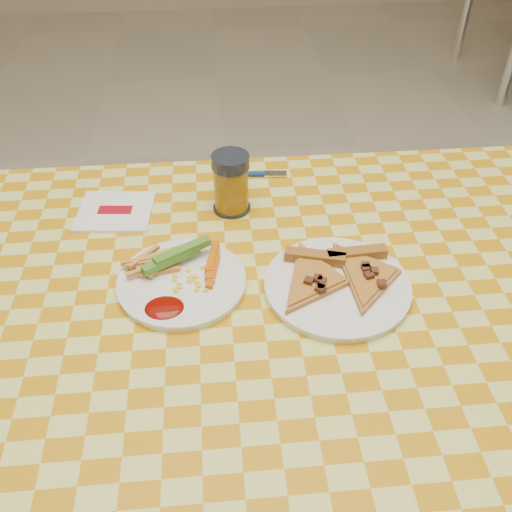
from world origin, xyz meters
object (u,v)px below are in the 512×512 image
object	(u,v)px
table	(260,324)
drink_glass	(231,184)
plate_right	(337,287)
plate_left	(182,283)

from	to	relation	value
table	drink_glass	size ratio (longest dim) A/B	10.56
plate_right	plate_left	bearing A→B (deg)	172.83
table	drink_glass	world-z (taller)	drink_glass
plate_left	plate_right	distance (m)	0.26
plate_left	table	bearing A→B (deg)	-13.43
table	plate_left	distance (m)	0.16
plate_right	drink_glass	world-z (taller)	drink_glass
table	plate_left	bearing A→B (deg)	166.57
plate_right	drink_glass	distance (m)	0.30
plate_left	drink_glass	world-z (taller)	drink_glass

